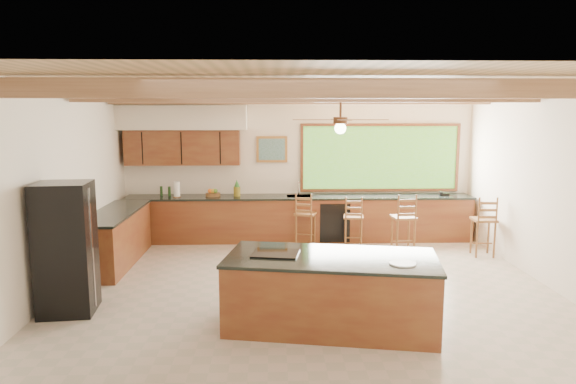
{
  "coord_description": "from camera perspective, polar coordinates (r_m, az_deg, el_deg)",
  "views": [
    {
      "loc": [
        -0.55,
        -7.37,
        2.59
      ],
      "look_at": [
        -0.29,
        0.8,
        1.33
      ],
      "focal_mm": 32.0,
      "sensor_mm": 36.0,
      "label": 1
    }
  ],
  "objects": [
    {
      "name": "ground",
      "position": [
        7.83,
        2.36,
        -10.55
      ],
      "size": [
        7.2,
        7.2,
        0.0
      ],
      "primitive_type": "plane",
      "color": "#BAB09A",
      "rests_on": "ground"
    },
    {
      "name": "room_shell",
      "position": [
        8.04,
        0.92,
        6.08
      ],
      "size": [
        7.27,
        6.54,
        3.02
      ],
      "color": "white",
      "rests_on": "ground"
    },
    {
      "name": "counter_run",
      "position": [
        10.12,
        -3.29,
        -3.37
      ],
      "size": [
        7.12,
        3.1,
        1.26
      ],
      "color": "brown",
      "rests_on": "ground"
    },
    {
      "name": "island",
      "position": [
        6.39,
        4.79,
        -10.92
      ],
      "size": [
        2.69,
        1.61,
        0.9
      ],
      "rotation": [
        0.0,
        0.0,
        -0.17
      ],
      "color": "brown",
      "rests_on": "ground"
    },
    {
      "name": "refrigerator",
      "position": [
        7.26,
        -23.44,
        -5.76
      ],
      "size": [
        0.73,
        0.72,
        1.72
      ],
      "rotation": [
        0.0,
        0.0,
        0.1
      ],
      "color": "black",
      "rests_on": "ground"
    },
    {
      "name": "bar_stool_a",
      "position": [
        9.98,
        1.97,
        -2.55
      ],
      "size": [
        0.48,
        0.48,
        1.07
      ],
      "rotation": [
        0.0,
        0.0,
        -0.29
      ],
      "color": "brown",
      "rests_on": "ground"
    },
    {
      "name": "bar_stool_b",
      "position": [
        9.63,
        12.81,
        -2.91
      ],
      "size": [
        0.44,
        0.44,
        1.14
      ],
      "rotation": [
        0.0,
        0.0,
        0.06
      ],
      "color": "brown",
      "rests_on": "ground"
    },
    {
      "name": "bar_stool_c",
      "position": [
        9.84,
        7.34,
        -2.88
      ],
      "size": [
        0.42,
        0.42,
        1.04
      ],
      "rotation": [
        0.0,
        0.0,
        -0.15
      ],
      "color": "brown",
      "rests_on": "ground"
    },
    {
      "name": "bar_stool_d",
      "position": [
        9.94,
        21.05,
        -3.03
      ],
      "size": [
        0.42,
        0.42,
        1.11
      ],
      "rotation": [
        0.0,
        0.0,
        -0.06
      ],
      "color": "brown",
      "rests_on": "ground"
    }
  ]
}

